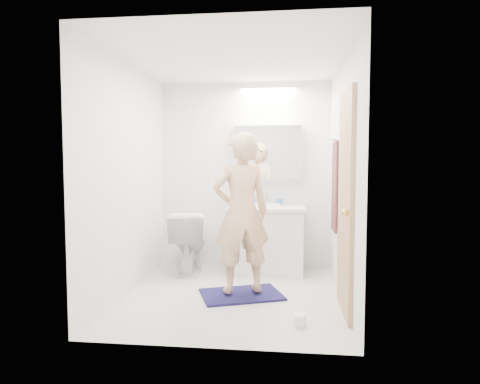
# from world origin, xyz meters

# --- Properties ---
(floor) EXTENTS (2.50, 2.50, 0.00)m
(floor) POSITION_xyz_m (0.00, 0.00, 0.00)
(floor) COLOR silver
(floor) RESTS_ON ground
(ceiling) EXTENTS (2.50, 2.50, 0.00)m
(ceiling) POSITION_xyz_m (0.00, 0.00, 2.40)
(ceiling) COLOR white
(ceiling) RESTS_ON floor
(wall_back) EXTENTS (2.50, 0.00, 2.50)m
(wall_back) POSITION_xyz_m (0.00, 1.25, 1.20)
(wall_back) COLOR white
(wall_back) RESTS_ON floor
(wall_front) EXTENTS (2.50, 0.00, 2.50)m
(wall_front) POSITION_xyz_m (0.00, -1.25, 1.20)
(wall_front) COLOR white
(wall_front) RESTS_ON floor
(wall_left) EXTENTS (0.00, 2.50, 2.50)m
(wall_left) POSITION_xyz_m (-1.10, 0.00, 1.20)
(wall_left) COLOR white
(wall_left) RESTS_ON floor
(wall_right) EXTENTS (0.00, 2.50, 2.50)m
(wall_right) POSITION_xyz_m (1.10, 0.00, 1.20)
(wall_right) COLOR white
(wall_right) RESTS_ON floor
(vanity_cabinet) EXTENTS (0.90, 0.55, 0.78)m
(vanity_cabinet) POSITION_xyz_m (0.30, 0.96, 0.39)
(vanity_cabinet) COLOR white
(vanity_cabinet) RESTS_ON floor
(countertop) EXTENTS (0.95, 0.58, 0.04)m
(countertop) POSITION_xyz_m (0.30, 0.96, 0.80)
(countertop) COLOR white
(countertop) RESTS_ON vanity_cabinet
(sink_basin) EXTENTS (0.36, 0.36, 0.03)m
(sink_basin) POSITION_xyz_m (0.30, 0.99, 0.84)
(sink_basin) COLOR white
(sink_basin) RESTS_ON countertop
(faucet) EXTENTS (0.02, 0.02, 0.16)m
(faucet) POSITION_xyz_m (0.30, 1.19, 0.90)
(faucet) COLOR silver
(faucet) RESTS_ON countertop
(medicine_cabinet) EXTENTS (0.88, 0.14, 0.70)m
(medicine_cabinet) POSITION_xyz_m (0.30, 1.18, 1.50)
(medicine_cabinet) COLOR white
(medicine_cabinet) RESTS_ON wall_back
(mirror_panel) EXTENTS (0.84, 0.01, 0.66)m
(mirror_panel) POSITION_xyz_m (0.30, 1.10, 1.50)
(mirror_panel) COLOR silver
(mirror_panel) RESTS_ON medicine_cabinet
(toilet) EXTENTS (0.50, 0.79, 0.77)m
(toilet) POSITION_xyz_m (-0.66, 0.85, 0.38)
(toilet) COLOR white
(toilet) RESTS_ON floor
(bath_rug) EXTENTS (0.94, 0.79, 0.02)m
(bath_rug) POSITION_xyz_m (0.09, -0.01, 0.01)
(bath_rug) COLOR #1A1645
(bath_rug) RESTS_ON floor
(person) EXTENTS (0.69, 0.57, 1.62)m
(person) POSITION_xyz_m (0.09, -0.01, 0.86)
(person) COLOR #DAB083
(person) RESTS_ON bath_rug
(door) EXTENTS (0.04, 0.80, 2.00)m
(door) POSITION_xyz_m (1.08, -0.35, 1.00)
(door) COLOR tan
(door) RESTS_ON wall_right
(door_knob) EXTENTS (0.06, 0.06, 0.06)m
(door_knob) POSITION_xyz_m (1.04, -0.65, 0.95)
(door_knob) COLOR gold
(door_knob) RESTS_ON door
(towel) EXTENTS (0.02, 0.42, 1.00)m
(towel) POSITION_xyz_m (1.08, 0.55, 1.10)
(towel) COLOR #112035
(towel) RESTS_ON wall_right
(towel_hook) EXTENTS (0.07, 0.02, 0.02)m
(towel_hook) POSITION_xyz_m (1.07, 0.55, 1.62)
(towel_hook) COLOR silver
(towel_hook) RESTS_ON wall_right
(soap_bottle_a) EXTENTS (0.12, 0.12, 0.23)m
(soap_bottle_a) POSITION_xyz_m (-0.04, 1.11, 0.94)
(soap_bottle_a) COLOR beige
(soap_bottle_a) RESTS_ON countertop
(soap_bottle_b) EXTENTS (0.10, 0.10, 0.16)m
(soap_bottle_b) POSITION_xyz_m (0.12, 1.15, 0.90)
(soap_bottle_b) COLOR #5E93CA
(soap_bottle_b) RESTS_ON countertop
(toothbrush_cup) EXTENTS (0.11, 0.11, 0.09)m
(toothbrush_cup) POSITION_xyz_m (0.46, 1.12, 0.86)
(toothbrush_cup) COLOR #3959AB
(toothbrush_cup) RESTS_ON countertop
(toilet_paper_roll) EXTENTS (0.11, 0.11, 0.10)m
(toilet_paper_roll) POSITION_xyz_m (0.67, -0.75, 0.05)
(toilet_paper_roll) COLOR white
(toilet_paper_roll) RESTS_ON floor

